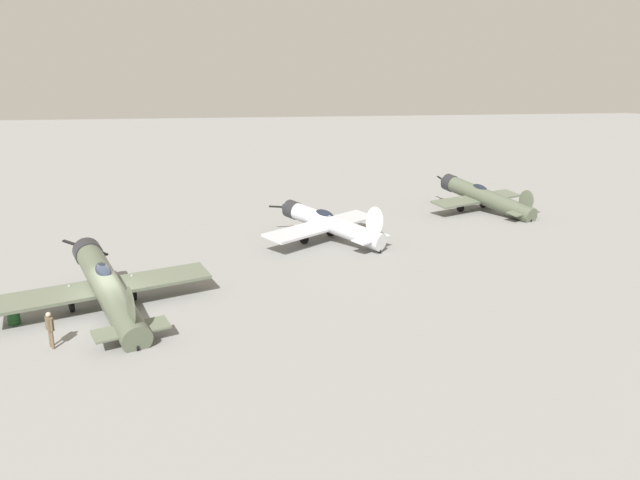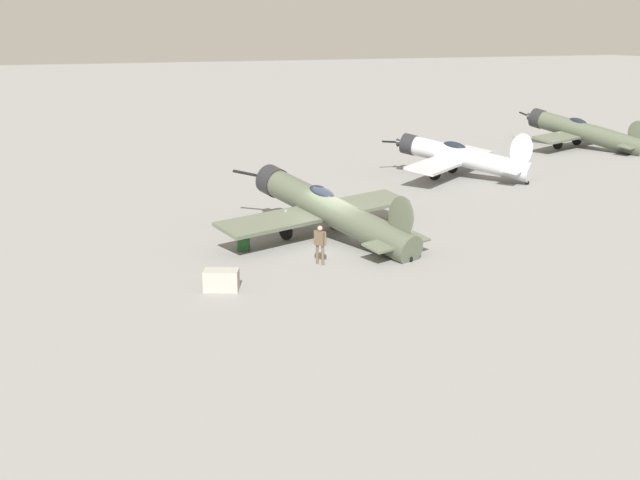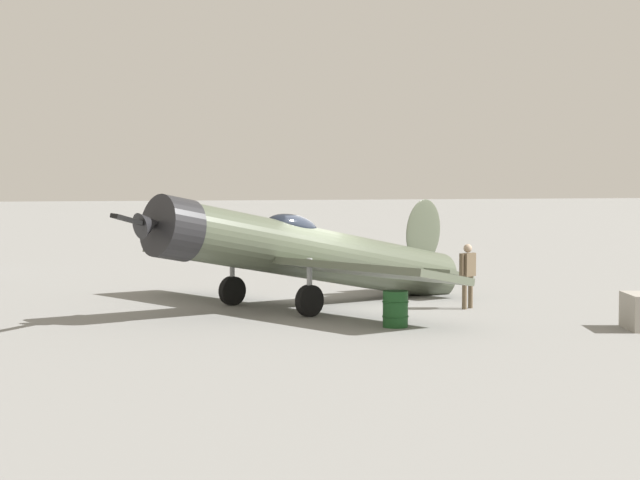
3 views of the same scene
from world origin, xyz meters
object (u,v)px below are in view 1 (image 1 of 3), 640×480
at_px(airplane_foreground, 107,287).
at_px(fuel_drum, 13,316).
at_px(airplane_mid_apron, 328,223).
at_px(airplane_far_line, 483,197).
at_px(ground_crew_mechanic, 50,326).

bearing_deg(airplane_foreground, fuel_drum, 76.71).
xyz_separation_m(airplane_mid_apron, fuel_drum, (-11.82, 19.13, -1.04)).
bearing_deg(fuel_drum, airplane_far_line, -61.83).
height_order(airplane_foreground, fuel_drum, airplane_foreground).
xyz_separation_m(airplane_far_line, ground_crew_mechanic, (-22.68, 33.63, -0.39)).
distance_m(airplane_far_line, ground_crew_mechanic, 40.56).
relative_size(airplane_far_line, ground_crew_mechanic, 6.59).
height_order(ground_crew_mechanic, fuel_drum, ground_crew_mechanic).
xyz_separation_m(ground_crew_mechanic, fuel_drum, (3.38, 2.40, -0.63)).
bearing_deg(airplane_mid_apron, airplane_foreground, 91.70).
height_order(airplane_far_line, fuel_drum, airplane_far_line).
distance_m(airplane_foreground, fuel_drum, 4.60).
xyz_separation_m(airplane_mid_apron, airplane_far_line, (7.48, -16.91, -0.02)).
relative_size(ground_crew_mechanic, fuel_drum, 2.05).
bearing_deg(ground_crew_mechanic, airplane_foreground, 33.97).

